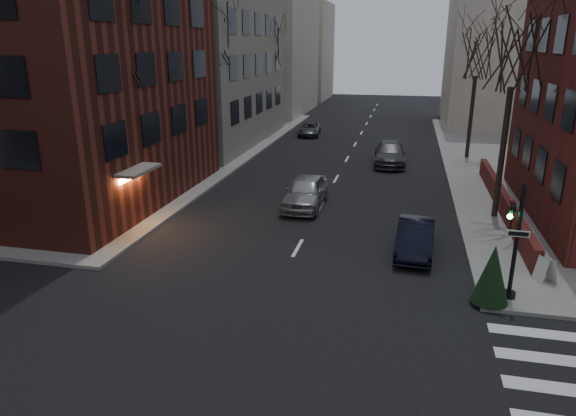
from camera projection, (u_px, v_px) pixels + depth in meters
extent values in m
cube|color=gray|center=(17.00, 142.00, 44.91)|extent=(44.00, 44.00, 0.15)
cube|color=maroon|center=(26.00, 31.00, 26.76)|extent=(15.00, 15.00, 18.00)
cube|color=maroon|center=(503.00, 201.00, 26.36)|extent=(0.35, 16.00, 1.00)
cube|color=beige|center=(251.00, 37.00, 62.33)|extent=(14.00, 16.00, 18.00)
cube|color=beige|center=(522.00, 46.00, 51.60)|extent=(14.00, 14.00, 16.00)
cube|color=beige|center=(296.00, 52.00, 78.27)|extent=(10.00, 12.00, 14.00)
cylinder|color=black|center=(516.00, 242.00, 16.91)|extent=(0.14, 0.14, 4.00)
cylinder|color=black|center=(509.00, 294.00, 17.50)|extent=(0.44, 0.44, 0.20)
imported|color=black|center=(512.00, 217.00, 16.70)|extent=(0.16, 0.20, 1.00)
sphere|color=#19FF4C|center=(510.00, 216.00, 16.65)|extent=(0.18, 0.18, 0.18)
cube|color=white|center=(518.00, 234.00, 16.69)|extent=(0.70, 0.03, 0.22)
cylinder|color=#2D231C|center=(128.00, 150.00, 24.72)|extent=(0.28, 0.28, 6.65)
cylinder|color=#2D231C|center=(216.00, 114.00, 35.79)|extent=(0.28, 0.28, 7.00)
cylinder|color=#2D231C|center=(268.00, 98.00, 48.87)|extent=(0.28, 0.28, 6.30)
cylinder|color=#2D231C|center=(502.00, 154.00, 24.72)|extent=(0.28, 0.28, 6.30)
cylinder|color=#2D231C|center=(471.00, 118.00, 37.75)|extent=(0.28, 0.28, 5.95)
cylinder|color=black|center=(203.00, 131.00, 32.11)|extent=(0.12, 0.12, 6.00)
sphere|color=#FFA54C|center=(200.00, 80.00, 31.15)|extent=(0.36, 0.36, 0.36)
cylinder|color=black|center=(280.00, 98.00, 50.64)|extent=(0.12, 0.12, 6.00)
sphere|color=#FFA54C|center=(279.00, 65.00, 49.68)|extent=(0.36, 0.36, 0.36)
imported|color=black|center=(415.00, 237.00, 21.34)|extent=(1.69, 4.28, 1.39)
imported|color=#9B9BA0|center=(306.00, 192.00, 27.35)|extent=(2.01, 4.89, 1.66)
imported|color=#38383C|center=(390.00, 154.00, 36.87)|extent=(2.40, 5.48, 1.57)
imported|color=#45454A|center=(309.00, 129.00, 48.37)|extent=(2.34, 4.35, 1.16)
cube|color=silver|center=(546.00, 270.00, 18.54)|extent=(0.60, 0.68, 0.91)
cone|color=black|center=(492.00, 274.00, 16.90)|extent=(1.57, 1.57, 2.03)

